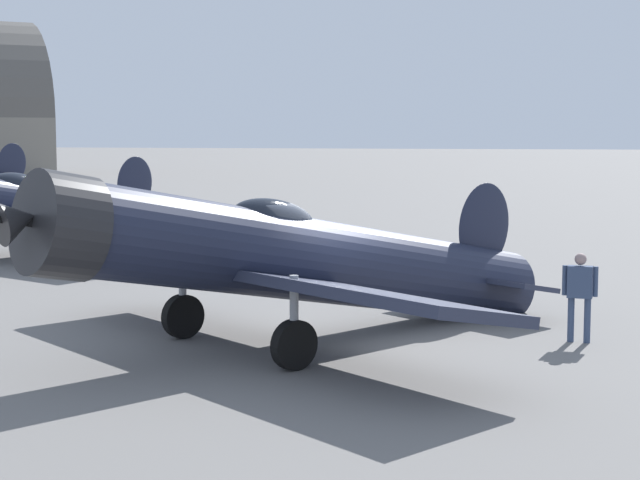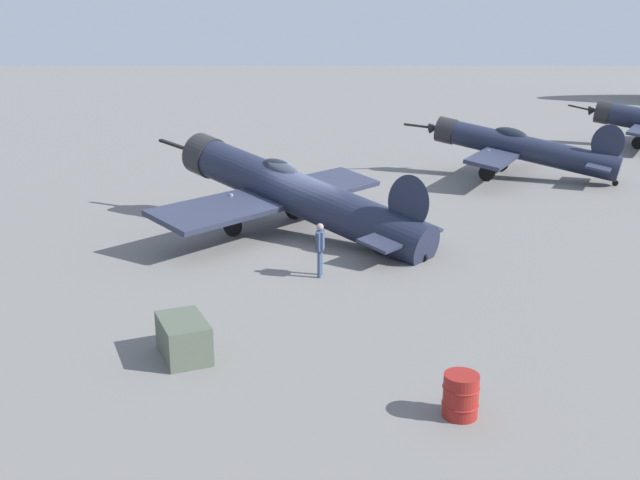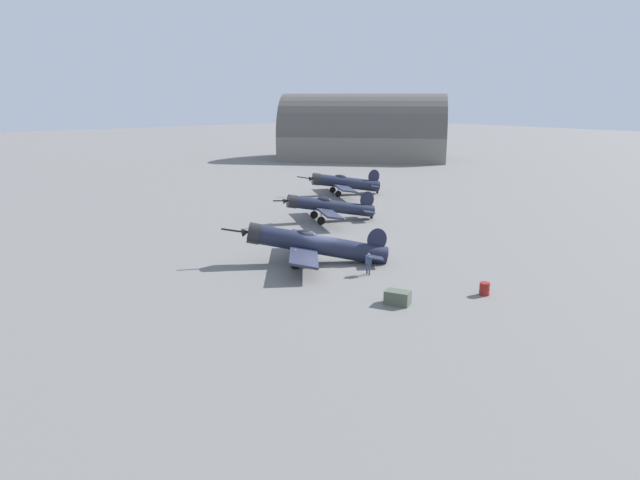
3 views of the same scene
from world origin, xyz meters
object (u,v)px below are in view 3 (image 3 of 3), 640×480
at_px(airplane_mid_apron, 328,206).
at_px(ground_crew_mechanic, 368,262).
at_px(fuel_drum, 485,289).
at_px(airplane_foreground, 313,244).
at_px(equipment_crate, 398,298).
at_px(airplane_far_line, 343,183).

relative_size(airplane_mid_apron, ground_crew_mechanic, 6.53).
xyz_separation_m(airplane_mid_apron, fuel_drum, (23.68, -6.87, -1.14)).
height_order(airplane_foreground, equipment_crate, airplane_foreground).
distance_m(ground_crew_mechanic, fuel_drum, 8.36).
xyz_separation_m(airplane_foreground, airplane_mid_apron, (-10.92, 10.74, 0.07)).
height_order(airplane_mid_apron, airplane_far_line, airplane_far_line).
bearing_deg(ground_crew_mechanic, airplane_mid_apron, -114.99).
relative_size(ground_crew_mechanic, equipment_crate, 0.90).
relative_size(ground_crew_mechanic, fuel_drum, 1.93).
bearing_deg(airplane_foreground, airplane_far_line, -97.95).
height_order(airplane_foreground, airplane_mid_apron, airplane_foreground).
xyz_separation_m(airplane_foreground, fuel_drum, (12.76, 3.88, -1.07)).
distance_m(airplane_foreground, airplane_far_line, 31.82).
bearing_deg(fuel_drum, airplane_foreground, -163.09).
xyz_separation_m(airplane_foreground, ground_crew_mechanic, (4.88, 1.15, -0.52)).
distance_m(airplane_far_line, ground_crew_mechanic, 34.66).
height_order(airplane_far_line, fuel_drum, airplane_far_line).
bearing_deg(airplane_far_line, airplane_mid_apron, 70.88).
relative_size(airplane_far_line, fuel_drum, 12.99).
bearing_deg(airplane_far_line, ground_crew_mechanic, 79.29).
bearing_deg(ground_crew_mechanic, airplane_far_line, -122.50).
bearing_deg(equipment_crate, airplane_mid_apron, 149.73).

